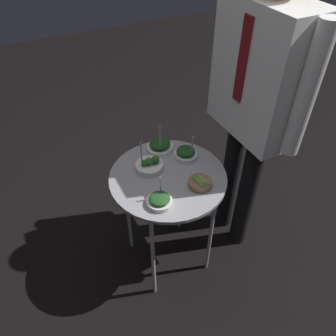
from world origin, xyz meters
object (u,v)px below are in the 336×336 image
at_px(bowl_broccoli_front_center, 150,165).
at_px(bowl_spinach_back_left, 160,146).
at_px(bowl_asparagus_near_rim, 200,183).
at_px(bowl_spinach_mid_left, 160,200).
at_px(serving_cart, 168,185).
at_px(bowl_spinach_mid_right, 186,153).
at_px(waiter_figure, 258,88).

relative_size(bowl_broccoli_front_center, bowl_spinach_back_left, 0.87).
relative_size(bowl_asparagus_near_rim, bowl_spinach_mid_left, 0.86).
relative_size(serving_cart, bowl_spinach_mid_left, 5.22).
distance_m(bowl_spinach_mid_right, bowl_spinach_back_left, 0.14).
bearing_deg(bowl_asparagus_near_rim, serving_cart, -139.85).
bearing_deg(waiter_figure, bowl_spinach_back_left, -116.14).
height_order(bowl_broccoli_front_center, bowl_spinach_back_left, bowl_spinach_back_left).
bearing_deg(bowl_spinach_mid_left, bowl_broccoli_front_center, 166.18).
relative_size(bowl_spinach_mid_right, bowl_spinach_mid_left, 1.08).
xyz_separation_m(bowl_asparagus_near_rim, bowl_spinach_mid_right, (-0.21, 0.04, 0.01)).
distance_m(serving_cart, bowl_broccoli_front_center, 0.13).
relative_size(bowl_broccoli_front_center, waiter_figure, 0.10).
xyz_separation_m(bowl_asparagus_near_rim, bowl_broccoli_front_center, (-0.21, -0.16, 0.01)).
bearing_deg(serving_cart, bowl_spinach_mid_left, -38.39).
bearing_deg(serving_cart, waiter_figure, 89.96).
relative_size(serving_cart, bowl_broccoli_front_center, 4.34).
distance_m(bowl_spinach_mid_right, waiter_figure, 0.46).
bearing_deg(bowl_spinach_mid_left, bowl_spinach_mid_right, 131.54).
distance_m(bowl_spinach_mid_left, waiter_figure, 0.67).
xyz_separation_m(bowl_spinach_mid_right, bowl_spinach_mid_left, (0.23, -0.25, -0.00)).
bearing_deg(waiter_figure, bowl_spinach_mid_left, -76.00).
bearing_deg(serving_cart, bowl_spinach_back_left, 165.12).
distance_m(bowl_spinach_back_left, waiter_figure, 0.55).
height_order(serving_cart, waiter_figure, waiter_figure).
xyz_separation_m(bowl_spinach_mid_right, bowl_spinach_back_left, (-0.11, -0.09, 0.00)).
xyz_separation_m(serving_cart, bowl_spinach_mid_left, (0.14, -0.11, 0.08)).
bearing_deg(serving_cart, bowl_broccoli_front_center, -146.90).
relative_size(bowl_broccoli_front_center, bowl_spinach_mid_left, 1.20).
xyz_separation_m(bowl_broccoli_front_center, bowl_spinach_back_left, (-0.11, 0.11, 0.00)).
xyz_separation_m(serving_cart, bowl_spinach_mid_right, (-0.08, 0.14, 0.09)).
height_order(bowl_spinach_mid_right, waiter_figure, waiter_figure).
distance_m(serving_cart, waiter_figure, 0.61).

